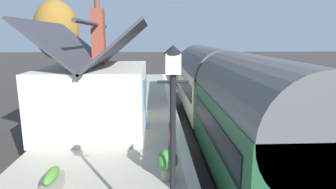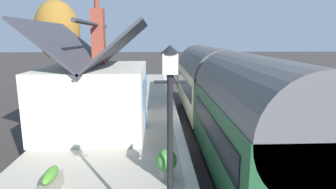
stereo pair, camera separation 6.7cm
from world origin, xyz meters
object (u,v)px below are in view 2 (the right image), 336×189
object	(u,v)px
lamp_post_platform	(170,117)
tree_far_left	(57,30)
planter_edge_far	(166,163)
bench_mid_platform	(135,88)
planter_edge_near	(135,79)
planter_bench_left	(51,182)
train	(222,96)
bench_platform_end	(141,76)
station_sign_board	(169,141)
station_building	(97,93)
planter_corner_building	(122,85)
planter_under_sign	(131,87)

from	to	relation	value
lamp_post_platform	tree_far_left	bearing A→B (deg)	22.41
planter_edge_far	bench_mid_platform	bearing A→B (deg)	8.25
bench_mid_platform	planter_edge_near	xyz separation A→B (m)	(4.79, 0.29, -0.07)
planter_edge_near	tree_far_left	distance (m)	8.03
planter_bench_left	train	bearing A→B (deg)	-44.40
bench_platform_end	station_sign_board	distance (m)	18.11
planter_edge_near	station_sign_board	distance (m)	17.11
station_building	bench_mid_platform	bearing A→B (deg)	-9.18
bench_platform_end	planter_bench_left	size ratio (longest dim) A/B	1.42
train	tree_far_left	distance (m)	17.69
bench_mid_platform	planter_corner_building	size ratio (longest dim) A/B	1.87
station_building	lamp_post_platform	bearing A→B (deg)	-160.30
planter_bench_left	planter_corner_building	distance (m)	14.58
bench_platform_end	station_sign_board	size ratio (longest dim) A/B	0.89
train	tree_far_left	size ratio (longest dim) A/B	2.00
planter_edge_far	planter_under_sign	world-z (taller)	planter_edge_far
lamp_post_platform	tree_far_left	size ratio (longest dim) A/B	0.48
station_building	tree_far_left	distance (m)	14.85
train	tree_far_left	bearing A→B (deg)	41.50
bench_platform_end	station_sign_board	world-z (taller)	station_sign_board
bench_platform_end	planter_edge_far	bearing A→B (deg)	-174.99
station_building	planter_edge_near	xyz separation A→B (m)	(11.81, -0.85, -1.10)
tree_far_left	planter_corner_building	bearing A→B (deg)	-125.80
bench_mid_platform	planter_edge_far	size ratio (longest dim) A/B	1.63
planter_under_sign	planter_corner_building	bearing A→B (deg)	44.01
planter_under_sign	station_sign_board	size ratio (longest dim) A/B	0.62
station_sign_board	tree_far_left	distance (m)	20.72
planter_corner_building	planter_edge_far	bearing A→B (deg)	-168.54
train	station_sign_board	distance (m)	6.05
planter_bench_left	planter_corner_building	world-z (taller)	planter_corner_building
lamp_post_platform	station_sign_board	size ratio (longest dim) A/B	2.42
planter_under_sign	planter_corner_building	distance (m)	1.07
train	planter_edge_far	size ratio (longest dim) A/B	18.40
planter_under_sign	lamp_post_platform	world-z (taller)	lamp_post_platform
bench_mid_platform	planter_bench_left	bearing A→B (deg)	174.41
planter_edge_far	planter_corner_building	size ratio (longest dim) A/B	1.15
planter_edge_far	bench_platform_end	bearing A→B (deg)	5.01
bench_mid_platform	planter_edge_near	bearing A→B (deg)	3.43
bench_mid_platform	planter_under_sign	size ratio (longest dim) A/B	1.46
planter_corner_building	lamp_post_platform	bearing A→B (deg)	-170.66
station_building	tree_far_left	bearing A→B (deg)	23.97
planter_edge_far	planter_bench_left	xyz separation A→B (m)	(-0.64, 2.97, -0.16)
bench_mid_platform	station_sign_board	distance (m)	12.33
station_building	planter_edge_near	bearing A→B (deg)	-4.10
planter_edge_near	station_sign_board	size ratio (longest dim) A/B	0.50
planter_corner_building	tree_far_left	xyz separation A→B (m)	(4.29, 5.95, 4.09)
planter_edge_far	tree_far_left	world-z (taller)	tree_far_left
bench_platform_end	tree_far_left	xyz separation A→B (m)	(0.43, 7.22, 4.00)
bench_platform_end	planter_edge_far	world-z (taller)	bench_platform_end
planter_under_sign	tree_far_left	size ratio (longest dim) A/B	0.12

